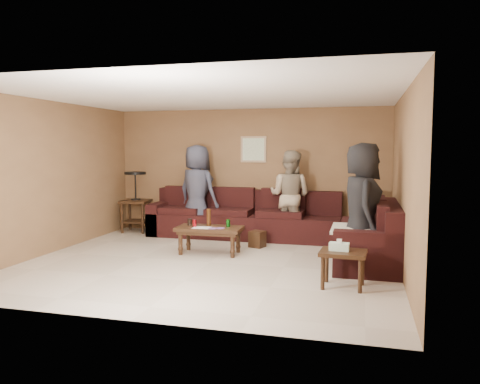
{
  "coord_description": "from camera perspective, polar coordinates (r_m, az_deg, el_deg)",
  "views": [
    {
      "loc": [
        2.21,
        -6.61,
        1.73
      ],
      "look_at": [
        0.25,
        0.85,
        1.0
      ],
      "focal_mm": 35.0,
      "sensor_mm": 36.0,
      "label": 1
    }
  ],
  "objects": [
    {
      "name": "room",
      "position": [
        6.97,
        -3.78,
        4.84
      ],
      "size": [
        5.6,
        5.5,
        2.5
      ],
      "color": "#BEB2A1",
      "rests_on": "ground"
    },
    {
      "name": "sectional_sofa",
      "position": [
        8.37,
        4.92,
        -4.28
      ],
      "size": [
        4.65,
        2.9,
        0.97
      ],
      "color": "black",
      "rests_on": "ground"
    },
    {
      "name": "coffee_table",
      "position": [
        7.68,
        -3.75,
        -4.75
      ],
      "size": [
        1.08,
        0.56,
        0.72
      ],
      "rotation": [
        0.0,
        0.0,
        0.03
      ],
      "color": "#331E11",
      "rests_on": "ground"
    },
    {
      "name": "end_table_left",
      "position": [
        9.87,
        -12.59,
        -1.01
      ],
      "size": [
        0.61,
        0.61,
        1.24
      ],
      "rotation": [
        0.0,
        0.0,
        0.12
      ],
      "color": "#331E11",
      "rests_on": "ground"
    },
    {
      "name": "side_table_right",
      "position": [
        5.97,
        12.39,
        -7.59
      ],
      "size": [
        0.59,
        0.49,
        0.61
      ],
      "rotation": [
        0.0,
        0.0,
        -0.07
      ],
      "color": "#331E11",
      "rests_on": "ground"
    },
    {
      "name": "waste_bin",
      "position": [
        8.21,
        2.12,
        -5.76
      ],
      "size": [
        0.3,
        0.3,
        0.28
      ],
      "primitive_type": "cube",
      "rotation": [
        0.0,
        0.0,
        -0.32
      ],
      "color": "#331E11",
      "rests_on": "ground"
    },
    {
      "name": "wall_art",
      "position": [
        9.33,
        1.66,
        5.22
      ],
      "size": [
        0.52,
        0.04,
        0.52
      ],
      "color": "#9F8463",
      "rests_on": "ground"
    },
    {
      "name": "person_left",
      "position": [
        9.16,
        -5.22,
        0.15
      ],
      "size": [
        1.02,
        0.85,
        1.79
      ],
      "primitive_type": "imported",
      "rotation": [
        0.0,
        0.0,
        2.77
      ],
      "color": "#333648",
      "rests_on": "ground"
    },
    {
      "name": "person_middle",
      "position": [
        8.78,
        6.08,
        -0.44
      ],
      "size": [
        0.95,
        0.82,
        1.68
      ],
      "primitive_type": "imported",
      "rotation": [
        0.0,
        0.0,
        2.9
      ],
      "color": "gray",
      "rests_on": "ground"
    },
    {
      "name": "person_right",
      "position": [
        6.89,
        14.67,
        -1.67
      ],
      "size": [
        0.69,
        0.95,
        1.81
      ],
      "primitive_type": "imported",
      "rotation": [
        0.0,
        0.0,
        1.71
      ],
      "color": "black",
      "rests_on": "ground"
    }
  ]
}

